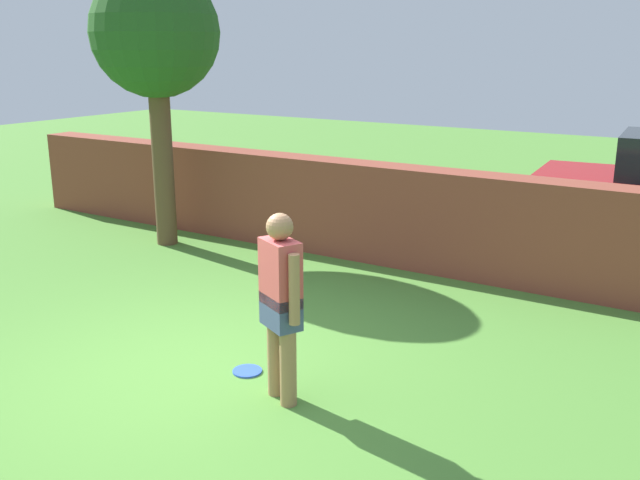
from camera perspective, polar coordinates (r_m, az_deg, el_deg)
name	(u,v)px	position (r m, az deg, el deg)	size (l,w,h in m)	color
ground_plane	(192,373)	(6.71, -10.26, -10.46)	(40.00, 40.00, 0.00)	#4C8433
brick_wall	(299,202)	(10.40, -1.68, 3.09)	(10.53, 0.50, 1.34)	brown
tree	(155,37)	(10.56, -13.11, 15.61)	(1.82, 1.82, 3.98)	brown
person	(281,299)	(5.80, -3.17, -4.80)	(0.49, 0.36, 1.62)	#9E704C
frisbee_blue	(247,371)	(6.64, -5.88, -10.46)	(0.27, 0.27, 0.02)	blue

